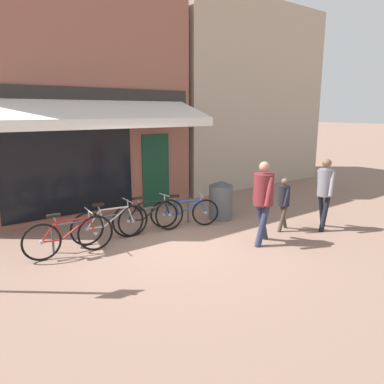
# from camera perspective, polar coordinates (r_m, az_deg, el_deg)

# --- Properties ---
(ground_plane) EXTENTS (160.00, 160.00, 0.00)m
(ground_plane) POSITION_cam_1_polar(r_m,az_deg,el_deg) (8.01, -2.15, -7.84)
(ground_plane) COLOR #846656
(shop_front) EXTENTS (6.17, 4.48, 6.10)m
(shop_front) POSITION_cam_1_polar(r_m,az_deg,el_deg) (11.44, -18.01, 13.13)
(shop_front) COLOR #8E5647
(shop_front) RESTS_ON ground_plane
(neighbour_building) EXTENTS (6.58, 4.00, 6.53)m
(neighbour_building) POSITION_cam_1_polar(r_m,az_deg,el_deg) (15.42, 5.50, 14.11)
(neighbour_building) COLOR tan
(neighbour_building) RESTS_ON ground_plane
(bike_rack_rail) EXTENTS (3.45, 0.04, 0.57)m
(bike_rack_rail) POSITION_cam_1_polar(r_m,az_deg,el_deg) (8.44, -9.68, -3.58)
(bike_rack_rail) COLOR #47494F
(bike_rack_rail) RESTS_ON ground_plane
(bicycle_red) EXTENTS (1.74, 0.52, 0.87)m
(bicycle_red) POSITION_cam_1_polar(r_m,az_deg,el_deg) (7.62, -18.22, -6.42)
(bicycle_red) COLOR black
(bicycle_red) RESTS_ON ground_plane
(bicycle_silver) EXTENTS (1.76, 0.52, 0.87)m
(bicycle_silver) POSITION_cam_1_polar(r_m,az_deg,el_deg) (8.23, -12.30, -4.71)
(bicycle_silver) COLOR black
(bicycle_silver) RESTS_ON ground_plane
(bicycle_black) EXTENTS (1.76, 0.52, 0.88)m
(bicycle_black) POSITION_cam_1_polar(r_m,az_deg,el_deg) (8.60, -6.55, -3.74)
(bicycle_black) COLOR black
(bicycle_black) RESTS_ON ground_plane
(bicycle_blue) EXTENTS (1.51, 0.84, 0.80)m
(bicycle_blue) POSITION_cam_1_polar(r_m,az_deg,el_deg) (9.04, -1.14, -3.10)
(bicycle_blue) COLOR black
(bicycle_blue) RESTS_ON ground_plane
(pedestrian_adult) EXTENTS (0.62, 0.68, 1.76)m
(pedestrian_adult) POSITION_cam_1_polar(r_m,az_deg,el_deg) (7.91, 10.82, -0.38)
(pedestrian_adult) COLOR #282D47
(pedestrian_adult) RESTS_ON ground_plane
(pedestrian_child) EXTENTS (0.45, 0.39, 1.25)m
(pedestrian_child) POSITION_cam_1_polar(r_m,az_deg,el_deg) (8.95, 13.83, -1.00)
(pedestrian_child) COLOR #47382D
(pedestrian_child) RESTS_ON ground_plane
(pedestrian_second_adult) EXTENTS (0.56, 0.60, 1.70)m
(pedestrian_second_adult) POSITION_cam_1_polar(r_m,az_deg,el_deg) (9.26, 19.62, 0.81)
(pedestrian_second_adult) COLOR black
(pedestrian_second_adult) RESTS_ON ground_plane
(litter_bin) EXTENTS (0.62, 0.62, 1.01)m
(litter_bin) POSITION_cam_1_polar(r_m,az_deg,el_deg) (9.68, 4.41, -1.21)
(litter_bin) COLOR #515459
(litter_bin) RESTS_ON ground_plane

